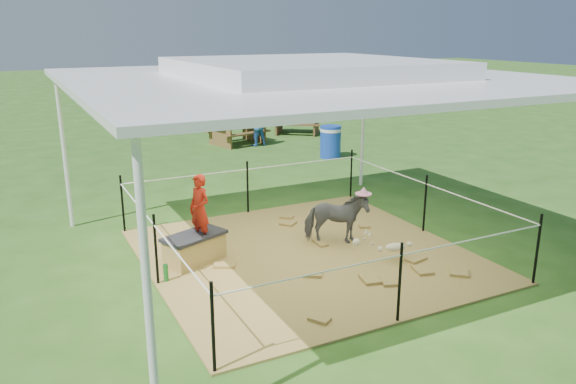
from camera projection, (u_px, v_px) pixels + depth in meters
name	position (u px, v px, depth m)	size (l,w,h in m)	color
ground	(306.00, 256.00, 8.49)	(90.00, 90.00, 0.00)	#2D5919
hay_patch	(306.00, 255.00, 8.49)	(4.60, 4.60, 0.03)	brown
canopy_tent	(307.00, 75.00, 7.74)	(6.30, 6.30, 2.90)	silver
rope_fence	(306.00, 215.00, 8.31)	(4.54, 4.54, 1.00)	black
straw_bale	(195.00, 250.00, 8.15)	(0.85, 0.43, 0.38)	olive
dark_cloth	(194.00, 236.00, 8.09)	(0.91, 0.47, 0.05)	black
woman	(199.00, 203.00, 8.00)	(0.37, 0.24, 1.02)	red
green_bottle	(166.00, 273.00, 7.55)	(0.07, 0.07, 0.24)	#197425
pony	(336.00, 219.00, 8.79)	(0.45, 0.98, 0.83)	#4A4A4F
pink_hat	(337.00, 190.00, 8.65)	(0.26, 0.26, 0.12)	pink
foal	(396.00, 245.00, 8.17)	(0.87, 0.48, 0.48)	#BEAC8B
trash_barrel	(330.00, 142.00, 14.86)	(0.55, 0.55, 0.85)	#173EB0
picnic_table_near	(237.00, 133.00, 16.66)	(1.59, 1.15, 0.66)	brown
picnic_table_far	(298.00, 123.00, 18.33)	(1.58, 1.14, 0.66)	#52361C
distant_person	(256.00, 124.00, 16.33)	(0.61, 0.48, 1.26)	blue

